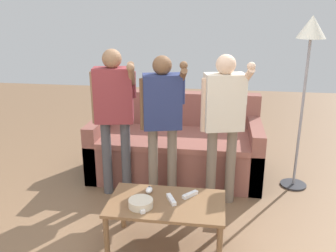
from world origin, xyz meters
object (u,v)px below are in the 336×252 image
object	(u,v)px
coffee_table	(166,208)
game_remote_wand_near	(190,195)
floor_lamp	(310,46)
player_center	(162,112)
game_remote_nunchuk	(149,190)
player_left	(114,106)
game_remote_wand_far	(141,207)
snack_bowl	(141,203)
game_remote_wand_spare	(171,199)
couch	(176,148)
player_right	(224,113)

from	to	relation	value
coffee_table	game_remote_wand_near	xyz separation A→B (m)	(0.18, 0.12, 0.07)
floor_lamp	player_center	bearing A→B (deg)	-160.87
game_remote_nunchuk	player_left	bearing A→B (deg)	124.03
game_remote_nunchuk	game_remote_wand_far	size ratio (longest dim) A/B	0.59
player_left	game_remote_wand_near	size ratio (longest dim) A/B	11.14
snack_bowl	game_remote_wand_spare	bearing A→B (deg)	27.64
game_remote_wand_near	game_remote_wand_spare	bearing A→B (deg)	-144.87
game_remote_nunchuk	game_remote_wand_spare	world-z (taller)	game_remote_nunchuk
couch	game_remote_wand_far	distance (m)	1.58
player_left	game_remote_wand_near	xyz separation A→B (m)	(0.83, -0.74, -0.52)
snack_bowl	game_remote_wand_spare	world-z (taller)	snack_bowl
snack_bowl	player_right	xyz separation A→B (m)	(0.61, 0.91, 0.49)
game_remote_nunchuk	player_right	xyz separation A→B (m)	(0.59, 0.68, 0.49)
game_remote_wand_near	snack_bowl	bearing A→B (deg)	-149.29
game_remote_wand_far	snack_bowl	bearing A→B (deg)	102.54
player_right	coffee_table	bearing A→B (deg)	-117.57
game_remote_wand_spare	player_center	bearing A→B (deg)	103.94
coffee_table	player_left	world-z (taller)	player_left
game_remote_nunchuk	floor_lamp	bearing A→B (deg)	39.58
couch	game_remote_wand_spare	bearing A→B (deg)	-84.59
couch	game_remote_wand_spare	world-z (taller)	couch
game_remote_wand_far	coffee_table	bearing A→B (deg)	37.27
game_remote_nunchuk	game_remote_wand_near	bearing A→B (deg)	-2.03
floor_lamp	snack_bowl	bearing A→B (deg)	-135.72
player_left	player_right	size ratio (longest dim) A/B	1.02
player_center	game_remote_wand_spare	world-z (taller)	player_center
couch	floor_lamp	bearing A→B (deg)	-6.49
snack_bowl	game_remote_wand_near	xyz separation A→B (m)	(0.36, 0.22, -0.01)
snack_bowl	game_remote_wand_far	bearing A→B (deg)	-77.46
player_left	game_remote_wand_spare	size ratio (longest dim) A/B	9.38
floor_lamp	player_left	bearing A→B (deg)	-167.07
coffee_table	floor_lamp	distance (m)	2.12
player_left	game_remote_wand_near	bearing A→B (deg)	-41.50
coffee_table	game_remote_wand_far	xyz separation A→B (m)	(-0.18, -0.14, 0.07)
floor_lamp	player_left	size ratio (longest dim) A/B	1.20
snack_bowl	floor_lamp	world-z (taller)	floor_lamp
game_remote_nunchuk	game_remote_wand_spare	size ratio (longest dim) A/B	0.54
coffee_table	player_left	bearing A→B (deg)	127.41
couch	floor_lamp	size ratio (longest dim) A/B	1.05
game_remote_nunchuk	player_center	size ratio (longest dim) A/B	0.06
couch	game_remote_wand_spare	xyz separation A→B (m)	(0.13, -1.42, 0.12)
game_remote_wand_near	game_remote_wand_far	xyz separation A→B (m)	(-0.36, -0.25, 0.00)
couch	player_center	size ratio (longest dim) A/B	1.30
player_left	player_right	distance (m)	1.08
couch	coffee_table	size ratio (longest dim) A/B	2.07
player_left	player_center	distance (m)	0.50
couch	player_right	bearing A→B (deg)	-50.12
floor_lamp	game_remote_wand_near	bearing A→B (deg)	-132.10
player_center	player_right	bearing A→B (deg)	0.86
game_remote_wand_spare	floor_lamp	bearing A→B (deg)	46.64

